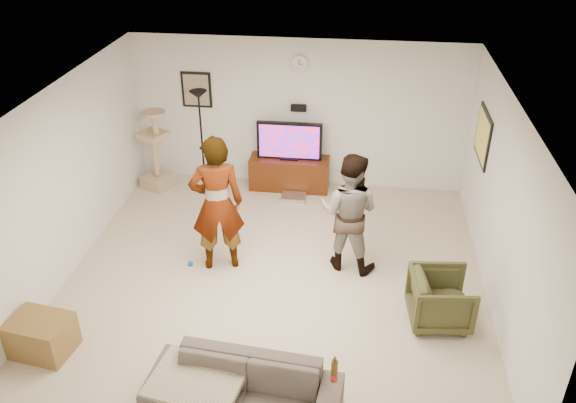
# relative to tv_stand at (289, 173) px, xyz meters

# --- Properties ---
(floor) EXTENTS (5.50, 5.50, 0.02)m
(floor) POSITION_rel_tv_stand_xyz_m (0.13, -2.50, -0.29)
(floor) COLOR tan
(floor) RESTS_ON ground
(ceiling) EXTENTS (5.50, 5.50, 0.02)m
(ceiling) POSITION_rel_tv_stand_xyz_m (0.13, -2.50, 2.23)
(ceiling) COLOR white
(ceiling) RESTS_ON wall_back
(wall_back) EXTENTS (5.50, 0.04, 2.50)m
(wall_back) POSITION_rel_tv_stand_xyz_m (0.13, 0.25, 0.97)
(wall_back) COLOR silver
(wall_back) RESTS_ON floor
(wall_front) EXTENTS (5.50, 0.04, 2.50)m
(wall_front) POSITION_rel_tv_stand_xyz_m (0.13, -5.25, 0.97)
(wall_front) COLOR silver
(wall_front) RESTS_ON floor
(wall_left) EXTENTS (0.04, 5.50, 2.50)m
(wall_left) POSITION_rel_tv_stand_xyz_m (-2.62, -2.50, 0.97)
(wall_left) COLOR silver
(wall_left) RESTS_ON floor
(wall_right) EXTENTS (0.04, 5.50, 2.50)m
(wall_right) POSITION_rel_tv_stand_xyz_m (2.88, -2.50, 0.97)
(wall_right) COLOR silver
(wall_right) RESTS_ON floor
(wall_clock) EXTENTS (0.26, 0.04, 0.26)m
(wall_clock) POSITION_rel_tv_stand_xyz_m (0.13, 0.22, 1.82)
(wall_clock) COLOR white
(wall_clock) RESTS_ON wall_back
(wall_speaker) EXTENTS (0.25, 0.10, 0.10)m
(wall_speaker) POSITION_rel_tv_stand_xyz_m (0.13, 0.19, 1.10)
(wall_speaker) COLOR black
(wall_speaker) RESTS_ON wall_back
(picture_back) EXTENTS (0.42, 0.03, 0.52)m
(picture_back) POSITION_rel_tv_stand_xyz_m (-1.57, 0.23, 1.32)
(picture_back) COLOR #7F755A
(picture_back) RESTS_ON wall_back
(picture_right) EXTENTS (0.03, 0.78, 0.62)m
(picture_right) POSITION_rel_tv_stand_xyz_m (2.86, -0.90, 1.22)
(picture_right) COLOR #F4D453
(picture_right) RESTS_ON wall_right
(tv_stand) EXTENTS (1.33, 0.45, 0.55)m
(tv_stand) POSITION_rel_tv_stand_xyz_m (0.00, 0.00, 0.00)
(tv_stand) COLOR #3C1A08
(tv_stand) RESTS_ON floor
(console_box) EXTENTS (0.40, 0.30, 0.07)m
(console_box) POSITION_rel_tv_stand_xyz_m (0.12, -0.40, -0.24)
(console_box) COLOR silver
(console_box) RESTS_ON floor
(tv) EXTENTS (1.08, 0.08, 0.64)m
(tv) POSITION_rel_tv_stand_xyz_m (0.00, 0.00, 0.60)
(tv) COLOR black
(tv) RESTS_ON tv_stand
(tv_screen) EXTENTS (0.99, 0.01, 0.56)m
(tv_screen) POSITION_rel_tv_stand_xyz_m (0.00, -0.04, 0.60)
(tv_screen) COLOR #1B24F2
(tv_screen) RESTS_ON tv
(floor_lamp) EXTENTS (0.32, 0.32, 1.74)m
(floor_lamp) POSITION_rel_tv_stand_xyz_m (-1.41, -0.25, 0.59)
(floor_lamp) COLOR black
(floor_lamp) RESTS_ON floor
(cat_tree) EXTENTS (0.59, 0.59, 1.40)m
(cat_tree) POSITION_rel_tv_stand_xyz_m (-2.24, -0.23, 0.42)
(cat_tree) COLOR tan
(cat_tree) RESTS_ON floor
(person_left) EXTENTS (0.81, 0.65, 1.92)m
(person_left) POSITION_rel_tv_stand_xyz_m (-0.66, -2.35, 0.69)
(person_left) COLOR #8F929C
(person_left) RESTS_ON floor
(person_right) EXTENTS (0.95, 0.82, 1.68)m
(person_right) POSITION_rel_tv_stand_xyz_m (1.06, -2.13, 0.56)
(person_right) COLOR #304188
(person_right) RESTS_ON floor
(sofa) EXTENTS (1.98, 0.92, 0.56)m
(sofa) POSITION_rel_tv_stand_xyz_m (0.15, -4.80, 0.00)
(sofa) COLOR #493F38
(sofa) RESTS_ON floor
(throw_blanket) EXTENTS (1.00, 0.84, 0.06)m
(throw_blanket) POSITION_rel_tv_stand_xyz_m (-0.32, -4.80, 0.10)
(throw_blanket) COLOR tan
(throw_blanket) RESTS_ON sofa
(beer_bottle) EXTENTS (0.06, 0.06, 0.25)m
(beer_bottle) POSITION_rel_tv_stand_xyz_m (1.03, -4.80, 0.41)
(beer_bottle) COLOR #482D0C
(beer_bottle) RESTS_ON sofa
(armchair) EXTENTS (0.78, 0.77, 0.65)m
(armchair) POSITION_rel_tv_stand_xyz_m (2.21, -3.15, 0.05)
(armchair) COLOR #37371C
(armchair) RESTS_ON floor
(side_table) EXTENTS (0.73, 0.59, 0.44)m
(side_table) POSITION_rel_tv_stand_xyz_m (-2.27, -4.24, -0.06)
(side_table) COLOR brown
(side_table) RESTS_ON floor
(toy_ball) EXTENTS (0.07, 0.07, 0.07)m
(toy_ball) POSITION_rel_tv_stand_xyz_m (-1.07, -2.43, -0.24)
(toy_ball) COLOR #045899
(toy_ball) RESTS_ON floor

